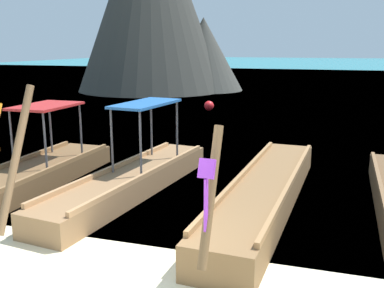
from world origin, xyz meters
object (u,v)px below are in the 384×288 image
longtail_boat_yellow_ribbon (34,173)px  longtail_boat_violet_ribbon (265,193)px  longtail_boat_orange_ribbon (131,179)px  mooring_buoy_near (209,106)px

longtail_boat_yellow_ribbon → longtail_boat_violet_ribbon: bearing=1.9°
longtail_boat_yellow_ribbon → longtail_boat_violet_ribbon: 5.47m
longtail_boat_violet_ribbon → longtail_boat_orange_ribbon: bearing=-179.0°
longtail_boat_orange_ribbon → mooring_buoy_near: (-1.68, 12.99, -0.07)m
longtail_boat_yellow_ribbon → mooring_buoy_near: size_ratio=10.88×
longtail_boat_orange_ribbon → longtail_boat_violet_ribbon: size_ratio=0.89×
longtail_boat_yellow_ribbon → mooring_buoy_near: (0.77, 13.12, -0.05)m
longtail_boat_orange_ribbon → mooring_buoy_near: longtail_boat_orange_ribbon is taller
longtail_boat_violet_ribbon → mooring_buoy_near: bearing=110.0°
longtail_boat_yellow_ribbon → longtail_boat_orange_ribbon: longtail_boat_orange_ribbon is taller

